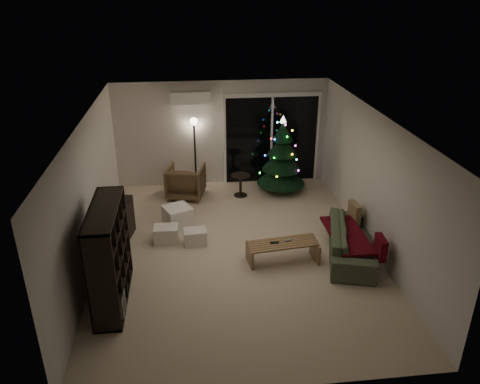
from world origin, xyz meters
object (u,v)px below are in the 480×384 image
object	(u,v)px
media_cabinet	(114,226)
sofa	(352,241)
christmas_tree	(282,155)
armchair	(186,181)
coffee_table	(283,252)
bookshelf	(96,257)

from	to	relation	value
media_cabinet	sofa	distance (m)	4.39
christmas_tree	armchair	bearing A→B (deg)	-178.48
coffee_table	christmas_tree	size ratio (longest dim) A/B	0.68
bookshelf	armchair	world-z (taller)	bookshelf
media_cabinet	coffee_table	size ratio (longest dim) A/B	0.98
christmas_tree	bookshelf	bearing A→B (deg)	-133.50
armchair	sofa	distance (m)	4.11
bookshelf	media_cabinet	size ratio (longest dim) A/B	1.32
armchair	coffee_table	distance (m)	3.40
armchair	coffee_table	size ratio (longest dim) A/B	0.67
media_cabinet	coffee_table	world-z (taller)	media_cabinet
coffee_table	christmas_tree	distance (m)	3.16
sofa	christmas_tree	distance (m)	3.08
media_cabinet	christmas_tree	bearing A→B (deg)	40.00
sofa	christmas_tree	xyz separation A→B (m)	(-0.72, 2.93, 0.63)
armchair	christmas_tree	xyz separation A→B (m)	(2.22, 0.06, 0.54)
media_cabinet	armchair	xyz separation A→B (m)	(1.36, 2.00, -0.00)
armchair	christmas_tree	distance (m)	2.29
armchair	sofa	bearing A→B (deg)	148.64
bookshelf	christmas_tree	bearing A→B (deg)	59.10
bookshelf	sofa	bearing A→B (deg)	23.71
coffee_table	armchair	bearing A→B (deg)	112.30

